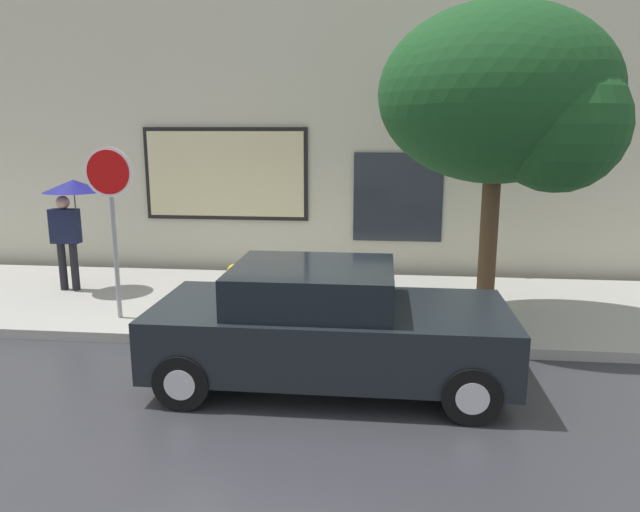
% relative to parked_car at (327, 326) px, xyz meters
% --- Properties ---
extents(ground_plane, '(60.00, 60.00, 0.00)m').
position_rel_parked_car_xyz_m(ground_plane, '(-0.98, 0.02, -0.72)').
color(ground_plane, '#333338').
extents(sidewalk, '(20.00, 4.00, 0.15)m').
position_rel_parked_car_xyz_m(sidewalk, '(-0.98, 3.02, -0.65)').
color(sidewalk, '#A3A099').
rests_on(sidewalk, ground).
extents(building_facade, '(20.00, 0.67, 7.00)m').
position_rel_parked_car_xyz_m(building_facade, '(-0.99, 5.51, 2.76)').
color(building_facade, beige).
rests_on(building_facade, ground).
extents(parked_car, '(4.25, 1.96, 1.47)m').
position_rel_parked_car_xyz_m(parked_car, '(0.00, 0.00, 0.00)').
color(parked_car, black).
rests_on(parked_car, ground).
extents(fire_hydrant, '(0.30, 0.44, 0.81)m').
position_rel_parked_car_xyz_m(fire_hydrant, '(-1.70, 2.18, -0.18)').
color(fire_hydrant, yellow).
rests_on(fire_hydrant, sidewalk).
extents(pedestrian_with_umbrella, '(1.07, 1.07, 2.03)m').
position_rel_parked_car_xyz_m(pedestrian_with_umbrella, '(-4.92, 3.22, 1.06)').
color(pedestrian_with_umbrella, black).
rests_on(pedestrian_with_umbrella, sidewalk).
extents(street_tree, '(3.42, 2.90, 4.69)m').
position_rel_parked_car_xyz_m(street_tree, '(2.39, 2.12, 2.73)').
color(street_tree, '#4C3823').
rests_on(street_tree, sidewalk).
extents(stop_sign, '(0.76, 0.10, 2.66)m').
position_rel_parked_car_xyz_m(stop_sign, '(-3.45, 1.71, 1.31)').
color(stop_sign, gray).
rests_on(stop_sign, sidewalk).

